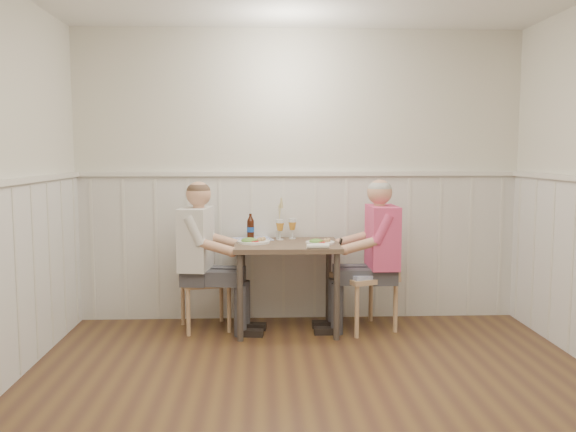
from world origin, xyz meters
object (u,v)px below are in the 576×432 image
(man_in_pink, at_px, (377,267))
(grass_vase, at_px, (278,220))
(chair_left, at_px, (199,276))
(beer_bottle, at_px, (251,228))
(chair_right, at_px, (370,270))
(dining_table, at_px, (287,255))
(diner_cream, at_px, (201,268))

(man_in_pink, relative_size, grass_vase, 3.39)
(chair_left, bearing_deg, beer_bottle, 23.13)
(chair_right, relative_size, man_in_pink, 0.72)
(beer_bottle, xyz_separation_m, grass_vase, (0.24, -0.00, 0.07))
(chair_right, height_order, chair_left, chair_right)
(dining_table, height_order, grass_vase, grass_vase)
(chair_right, distance_m, man_in_pink, 0.09)
(diner_cream, xyz_separation_m, beer_bottle, (0.41, 0.27, 0.31))
(beer_bottle, relative_size, grass_vase, 0.58)
(chair_left, xyz_separation_m, diner_cream, (0.03, -0.08, 0.08))
(dining_table, distance_m, beer_bottle, 0.44)
(dining_table, height_order, chair_right, chair_right)
(man_in_pink, xyz_separation_m, diner_cream, (-1.48, 0.02, -0.01))
(dining_table, bearing_deg, diner_cream, -177.99)
(beer_bottle, bearing_deg, diner_cream, -147.23)
(grass_vase, bearing_deg, diner_cream, -158.23)
(chair_left, bearing_deg, diner_cream, -71.01)
(chair_right, bearing_deg, man_in_pink, -53.21)
(dining_table, distance_m, chair_right, 0.73)
(chair_right, distance_m, diner_cream, 1.44)
(beer_bottle, bearing_deg, chair_left, -156.87)
(chair_left, bearing_deg, chair_right, -1.51)
(man_in_pink, distance_m, beer_bottle, 1.15)
(dining_table, bearing_deg, chair_right, 1.11)
(diner_cream, height_order, beer_bottle, diner_cream)
(grass_vase, bearing_deg, chair_left, -164.91)
(chair_left, xyz_separation_m, man_in_pink, (1.51, -0.10, 0.09))
(dining_table, relative_size, man_in_pink, 0.67)
(dining_table, xyz_separation_m, beer_bottle, (-0.31, 0.24, 0.20))
(diner_cream, bearing_deg, chair_right, 1.56)
(chair_right, distance_m, chair_left, 1.47)
(chair_left, height_order, man_in_pink, man_in_pink)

